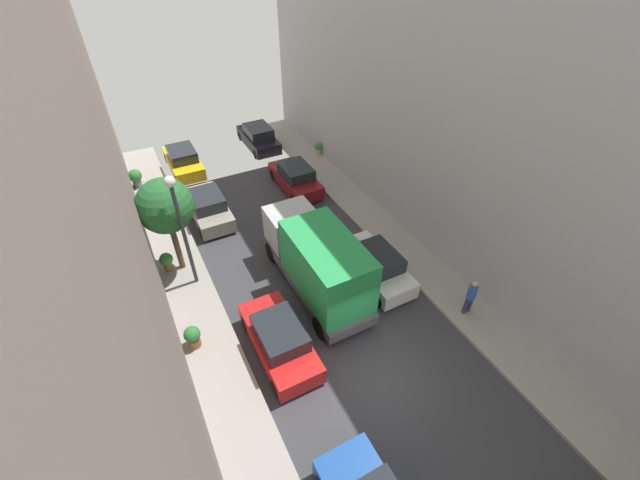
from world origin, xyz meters
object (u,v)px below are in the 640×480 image
parked_car_left_3 (208,207)px  parked_car_left_4 (183,161)px  parked_car_right_2 (376,265)px  potted_plant_5 (193,336)px  delivery_truck (317,260)px  potted_plant_2 (167,261)px  potted_plant_0 (318,147)px  lamp_post (179,217)px  pedestrian (471,296)px  parked_car_right_4 (258,138)px  potted_plant_3 (135,177)px  parked_car_right_3 (296,178)px  parked_car_left_2 (280,340)px  street_tree_0 (165,206)px

parked_car_left_3 → parked_car_left_4: size_ratio=1.00×
parked_car_right_2 → potted_plant_5: 8.23m
parked_car_left_4 → delivery_truck: delivery_truck is taller
potted_plant_2 → potted_plant_0: bearing=30.9°
parked_car_left_4 → lamp_post: 10.91m
pedestrian → potted_plant_0: size_ratio=2.03×
delivery_truck → lamp_post: (-4.60, 2.91, 1.92)m
parked_car_right_4 → potted_plant_5: size_ratio=4.34×
parked_car_left_3 → potted_plant_5: parked_car_left_3 is taller
potted_plant_5 → parked_car_right_4: bearing=60.6°
parked_car_left_4 → parked_car_right_4: same height
potted_plant_3 → lamp_post: bearing=-83.5°
potted_plant_2 → potted_plant_5: size_ratio=0.96×
potted_plant_5 → lamp_post: 4.65m
potted_plant_0 → potted_plant_5: potted_plant_5 is taller
parked_car_right_3 → potted_plant_2: bearing=-155.3°
parked_car_right_2 → potted_plant_3: parked_car_right_2 is taller
parked_car_right_3 → potted_plant_0: 4.28m
parked_car_right_3 → potted_plant_3: size_ratio=3.75×
parked_car_left_2 → parked_car_right_2: (5.40, 1.71, 0.00)m
parked_car_left_3 → potted_plant_3: (-2.98, 4.91, 0.07)m
street_tree_0 → potted_plant_3: street_tree_0 is taller
parked_car_left_4 → parked_car_right_3: (5.40, -5.20, 0.00)m
potted_plant_3 → parked_car_right_3: bearing=-27.6°
parked_car_right_4 → parked_car_left_2: bearing=-108.3°
potted_plant_0 → lamp_post: 13.51m
lamp_post → parked_car_left_2: bearing=-69.5°
potted_plant_2 → lamp_post: lamp_post is taller
delivery_truck → street_tree_0: street_tree_0 is taller
lamp_post → parked_car_left_3: bearing=67.5°
parked_car_left_3 → potted_plant_0: size_ratio=4.96×
potted_plant_5 → lamp_post: bearing=74.7°
parked_car_right_3 → potted_plant_2: (-8.24, -3.79, -0.04)m
parked_car_right_4 → lamp_post: (-7.30, -11.22, 2.99)m
parked_car_right_4 → street_tree_0: size_ratio=0.91×
parked_car_right_3 → pedestrian: 12.27m
potted_plant_3 → potted_plant_5: bearing=-89.3°
parked_car_right_2 → parked_car_left_2: bearing=-162.4°
parked_car_right_4 → lamp_post: 13.72m
parked_car_left_3 → potted_plant_2: bearing=-131.1°
parked_car_right_3 → potted_plant_0: bearing=44.3°
parked_car_right_3 → lamp_post: 9.41m
parked_car_right_2 → lamp_post: 8.58m
pedestrian → lamp_post: (-9.46, 6.95, 2.64)m
parked_car_left_2 → potted_plant_0: 15.68m
parked_car_right_2 → delivery_truck: bearing=170.2°
parked_car_right_2 → potted_plant_0: size_ratio=4.96×
potted_plant_2 → delivery_truck: bearing=-37.4°
potted_plant_0 → potted_plant_5: size_ratio=0.88×
parked_car_left_4 → parked_car_right_2: 14.72m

